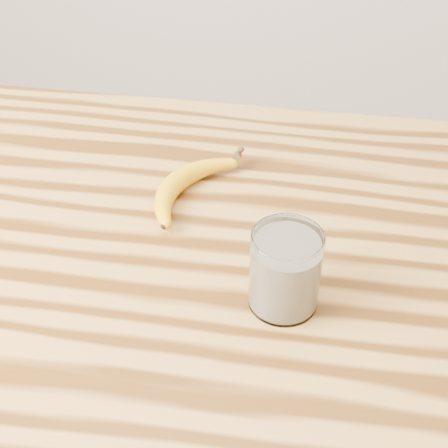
# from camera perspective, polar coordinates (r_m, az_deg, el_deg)

# --- Properties ---
(table) EXTENTS (1.20, 0.80, 0.90)m
(table) POSITION_cam_1_polar(r_m,az_deg,el_deg) (0.97, -2.42, -7.33)
(table) COLOR #AF7C37
(table) RESTS_ON ground
(smoothie_glass) EXTENTS (0.09, 0.09, 0.11)m
(smoothie_glass) POSITION_cam_1_polar(r_m,az_deg,el_deg) (0.76, 5.60, -4.36)
(smoothie_glass) COLOR white
(smoothie_glass) RESTS_ON table
(banana) EXTENTS (0.20, 0.29, 0.03)m
(banana) POSITION_cam_1_polar(r_m,az_deg,el_deg) (0.96, -4.41, 3.84)
(banana) COLOR #DEA10A
(banana) RESTS_ON table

